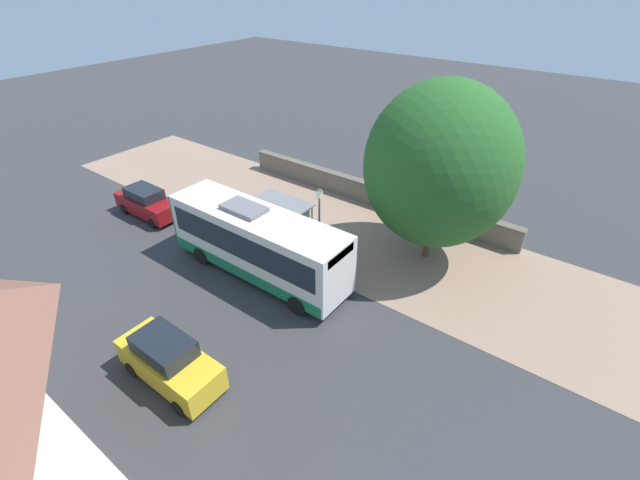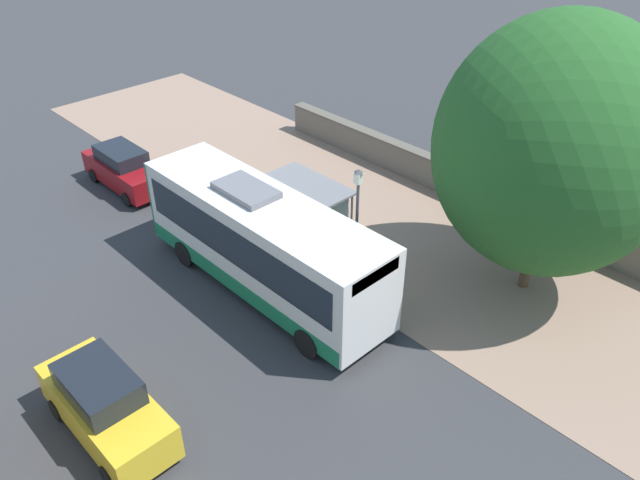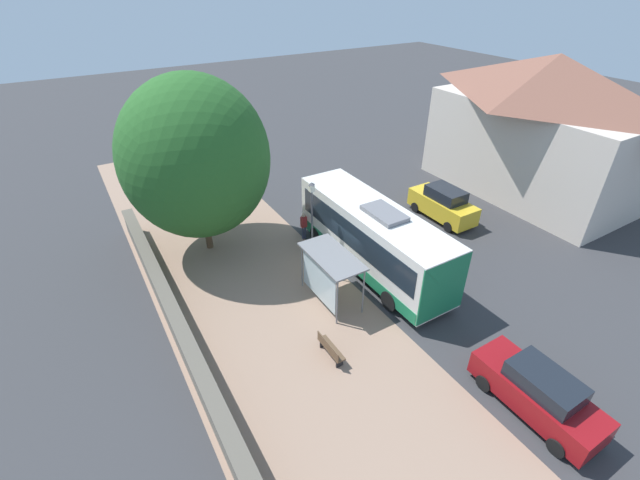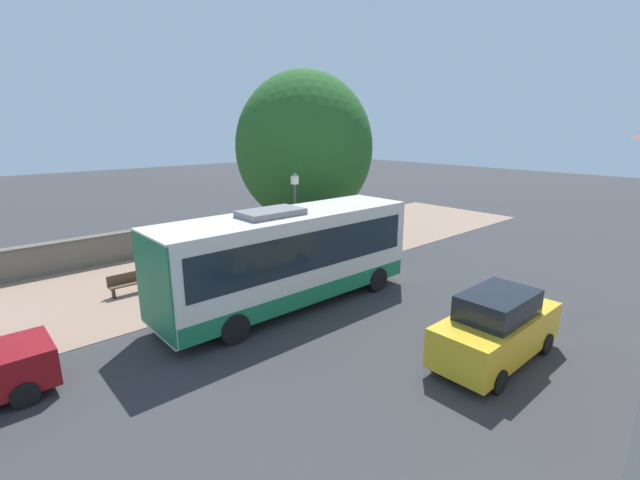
{
  "view_description": "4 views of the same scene",
  "coord_description": "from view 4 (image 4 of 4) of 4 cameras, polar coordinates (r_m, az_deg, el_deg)",
  "views": [
    {
      "loc": [
        14.24,
        12.76,
        13.86
      ],
      "look_at": [
        -0.04,
        2.13,
        2.24
      ],
      "focal_mm": 24.0,
      "sensor_mm": 36.0,
      "label": 1
    },
    {
      "loc": [
        12.44,
        13.45,
        13.8
      ],
      "look_at": [
        -0.35,
        0.18,
        1.44
      ],
      "focal_mm": 35.0,
      "sensor_mm": 36.0,
      "label": 2
    },
    {
      "loc": [
        -10.22,
        -15.03,
        13.58
      ],
      "look_at": [
        -0.69,
        0.79,
        1.77
      ],
      "focal_mm": 24.0,
      "sensor_mm": 36.0,
      "label": 3
    },
    {
      "loc": [
        13.7,
        -9.74,
        6.53
      ],
      "look_at": [
        0.37,
        2.12,
        1.83
      ],
      "focal_mm": 24.0,
      "sensor_mm": 36.0,
      "label": 4
    }
  ],
  "objects": [
    {
      "name": "parked_car_far_lane",
      "position": [
        13.41,
        22.49,
        -10.76
      ],
      "size": [
        1.89,
        4.52,
        2.1
      ],
      "color": "gold",
      "rests_on": "ground"
    },
    {
      "name": "shade_tree",
      "position": [
        24.37,
        -2.11,
        12.12
      ],
      "size": [
        7.58,
        7.58,
        9.58
      ],
      "color": "brown",
      "rests_on": "ground"
    },
    {
      "name": "ground_plane",
      "position": [
        18.03,
        -5.85,
        -6.55
      ],
      "size": [
        120.0,
        120.0,
        0.0
      ],
      "primitive_type": "plane",
      "color": "#353538",
      "rests_on": "ground"
    },
    {
      "name": "bus_shelter",
      "position": [
        17.94,
        -13.52,
        0.13
      ],
      "size": [
        1.71,
        3.46,
        2.56
      ],
      "color": "slate",
      "rests_on": "ground"
    },
    {
      "name": "bench",
      "position": [
        18.94,
        -24.15,
        -5.24
      ],
      "size": [
        0.4,
        1.56,
        0.88
      ],
      "color": "brown",
      "rests_on": "ground"
    },
    {
      "name": "pedestrian",
      "position": [
        20.02,
        2.87,
        -1.3
      ],
      "size": [
        0.34,
        0.23,
        1.7
      ],
      "color": "#2D3347",
      "rests_on": "ground"
    },
    {
      "name": "stone_wall",
      "position": [
        24.97,
        -17.5,
        0.64
      ],
      "size": [
        0.6,
        20.0,
        1.45
      ],
      "color": "#6B6356",
      "rests_on": "ground"
    },
    {
      "name": "bus",
      "position": [
        15.83,
        -4.18,
        -2.11
      ],
      "size": [
        2.77,
        10.12,
        3.77
      ],
      "color": "silver",
      "rests_on": "ground"
    },
    {
      "name": "street_lamp_near",
      "position": [
        18.7,
        -3.33,
        3.1
      ],
      "size": [
        0.28,
        0.28,
        4.68
      ],
      "color": "#4C4C51",
      "rests_on": "ground"
    },
    {
      "name": "sidewalk_plaza",
      "position": [
        21.65,
        -12.88,
        -3.15
      ],
      "size": [
        9.0,
        44.0,
        0.02
      ],
      "color": "#937560",
      "rests_on": "ground"
    }
  ]
}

